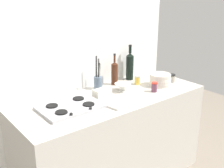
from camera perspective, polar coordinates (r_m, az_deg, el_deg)
name	(u,v)px	position (r m, az deg, el deg)	size (l,w,h in m)	color
counter_block	(112,140)	(2.75, 0.00, -11.28)	(1.80, 0.70, 0.90)	beige
backsplash_panel	(87,48)	(2.74, -4.98, 7.34)	(1.90, 0.06, 2.57)	white
stovetop_hob	(71,107)	(2.34, -8.38, -4.57)	(0.50, 0.35, 0.04)	#B2B2B7
plate_stack	(160,80)	(2.86, 9.70, 0.86)	(0.21, 0.22, 0.12)	silver
wine_bottle_leftmost	(130,66)	(2.99, 3.62, 3.71)	(0.08, 0.08, 0.37)	black
wine_bottle_mid_left	(115,73)	(2.84, 0.52, 2.29)	(0.07, 0.07, 0.32)	#472314
mixing_bowl	(123,87)	(2.68, 2.16, -0.58)	(0.15, 0.15, 0.07)	white
butter_dish	(102,93)	(2.55, -2.03, -1.77)	(0.16, 0.10, 0.07)	silver
utensil_crock	(98,81)	(2.73, -2.82, 0.53)	(0.08, 0.09, 0.32)	slate
condiment_jar_front	(137,80)	(2.87, 5.15, 0.84)	(0.06, 0.06, 0.09)	gold
condiment_jar_rear	(171,78)	(2.99, 11.93, 1.17)	(0.08, 0.08, 0.08)	#9E998C
condiment_jar_spare	(154,87)	(2.69, 8.55, -0.59)	(0.06, 0.06, 0.09)	#66384C
cutting_board	(120,102)	(2.41, 1.53, -3.68)	(0.28, 0.19, 0.02)	silver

